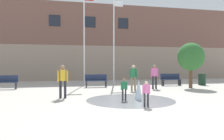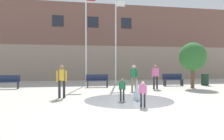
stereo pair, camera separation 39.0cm
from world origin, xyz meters
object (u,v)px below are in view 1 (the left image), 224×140
object	(u,v)px
teen_by_trashcan	(63,79)
flagpole_right	(114,37)
flagpole_left	(85,34)
child_in_fountain	(124,88)
child_with_pink_shirt	(146,92)
park_bench_under_right_flagpole	(96,80)
street_tree_near_building	(191,57)
adult_watching	(154,75)
park_bench_center	(5,82)
park_bench_near_trashcan	(171,79)
adult_in_red	(133,76)
trash_can	(202,79)

from	to	relation	value
teen_by_trashcan	flagpole_right	size ratio (longest dim) A/B	0.22
flagpole_left	child_in_fountain	bearing A→B (deg)	-82.19
child_with_pink_shirt	park_bench_under_right_flagpole	bearing A→B (deg)	-47.17
flagpole_left	street_tree_near_building	distance (m)	8.08
teen_by_trashcan	street_tree_near_building	distance (m)	9.17
adult_watching	park_bench_center	bearing A→B (deg)	-156.33
park_bench_near_trashcan	teen_by_trashcan	distance (m)	9.42
park_bench_near_trashcan	park_bench_under_right_flagpole	bearing A→B (deg)	179.75
park_bench_center	flagpole_right	size ratio (longest dim) A/B	0.22
adult_watching	flagpole_right	bearing A→B (deg)	151.73
adult_watching	adult_in_red	bearing A→B (deg)	-124.47
child_in_fountain	flagpole_left	distance (m)	8.50
park_bench_center	flagpole_right	distance (m)	8.63
flagpole_left	flagpole_right	size ratio (longest dim) A/B	1.04
park_bench_under_right_flagpole	park_bench_center	bearing A→B (deg)	-179.05
child_in_fountain	street_tree_near_building	xyz separation A→B (m)	(5.92, 4.09, 1.56)
child_in_fountain	flagpole_right	xyz separation A→B (m)	(1.33, 7.72, 3.23)
child_with_pink_shirt	street_tree_near_building	xyz separation A→B (m)	(5.50, 5.72, 1.56)
trash_can	park_bench_center	bearing A→B (deg)	179.39
flagpole_left	park_bench_near_trashcan	bearing A→B (deg)	-14.97
park_bench_under_right_flagpole	street_tree_near_building	size ratio (longest dim) A/B	0.51
park_bench_near_trashcan	child_with_pink_shirt	bearing A→B (deg)	-123.27
park_bench_under_right_flagpole	teen_by_trashcan	xyz separation A→B (m)	(-2.30, -4.77, 0.45)
park_bench_under_right_flagpole	child_in_fountain	bearing A→B (deg)	-86.16
flagpole_right	adult_in_red	bearing A→B (deg)	-87.13
adult_in_red	park_bench_center	bearing A→B (deg)	109.01
park_bench_center	adult_in_red	world-z (taller)	adult_in_red
child_with_pink_shirt	street_tree_near_building	bearing A→B (deg)	-97.19
adult_watching	street_tree_near_building	bearing A→B (deg)	36.50
flagpole_right	park_bench_center	bearing A→B (deg)	-166.88
child_in_fountain	street_tree_near_building	world-z (taller)	street_tree_near_building
park_bench_near_trashcan	adult_watching	size ratio (longest dim) A/B	1.01
teen_by_trashcan	street_tree_near_building	size ratio (longest dim) A/B	0.51
park_bench_center	trash_can	size ratio (longest dim) A/B	1.78
child_in_fountain	flagpole_right	size ratio (longest dim) A/B	0.14
flagpole_left	trash_can	distance (m)	9.89
park_bench_near_trashcan	teen_by_trashcan	world-z (taller)	teen_by_trashcan
park_bench_under_right_flagpole	child_with_pink_shirt	bearing A→B (deg)	-83.85
adult_watching	child_in_fountain	bearing A→B (deg)	-93.82
park_bench_near_trashcan	flagpole_left	distance (m)	7.56
adult_watching	flagpole_right	distance (m)	5.05
child_with_pink_shirt	street_tree_near_building	world-z (taller)	street_tree_near_building
park_bench_center	adult_watching	xyz separation A→B (m)	(9.63, -1.90, 0.45)
teen_by_trashcan	street_tree_near_building	bearing A→B (deg)	-80.36
adult_in_red	child_in_fountain	world-z (taller)	adult_in_red
park_bench_near_trashcan	street_tree_near_building	xyz separation A→B (m)	(0.51, -1.89, 1.66)
child_with_pink_shirt	teen_by_trashcan	bearing A→B (deg)	-5.91
park_bench_near_trashcan	child_in_fountain	world-z (taller)	child_in_fountain
child_with_pink_shirt	flagpole_left	size ratio (longest dim) A/B	0.13
trash_can	street_tree_near_building	xyz separation A→B (m)	(-2.05, -1.66, 1.69)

